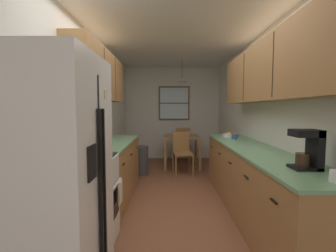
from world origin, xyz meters
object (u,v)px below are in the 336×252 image
(mug_spare, at_px, (234,137))
(trash_bin, at_px, (141,160))
(stove_range, at_px, (83,200))
(microwave_over_range, at_px, (68,80))
(fruit_bowl, at_px, (229,135))
(storage_canister, at_px, (95,144))
(coffee_maker, at_px, (309,148))
(refrigerator, at_px, (51,182))
(dining_chair_near, at_px, (182,151))
(mug_by_coffeemaker, at_px, (335,176))
(dining_chair_far, at_px, (182,142))
(table_serving_bowl, at_px, (178,135))
(dining_table, at_px, (182,141))

(mug_spare, bearing_deg, trash_bin, 147.00)
(stove_range, relative_size, microwave_over_range, 1.95)
(trash_bin, xyz_separation_m, fruit_bowl, (1.68, -0.78, 0.64))
(storage_canister, distance_m, coffee_maker, 2.23)
(refrigerator, bearing_deg, dining_chair_near, 71.17)
(mug_by_coffeemaker, bearing_deg, stove_range, 159.82)
(refrigerator, bearing_deg, stove_range, 93.42)
(dining_chair_far, bearing_deg, fruit_bowl, -71.15)
(stove_range, bearing_deg, dining_chair_far, 71.90)
(dining_chair_near, xyz_separation_m, table_serving_bowl, (-0.05, 0.59, 0.27))
(storage_canister, height_order, mug_by_coffeemaker, storage_canister)
(trash_bin, relative_size, coffee_maker, 1.81)
(dining_chair_near, distance_m, storage_canister, 2.53)
(dining_chair_far, height_order, coffee_maker, coffee_maker)
(refrigerator, height_order, coffee_maker, refrigerator)
(fruit_bowl, bearing_deg, coffee_maker, -87.86)
(dining_chair_far, bearing_deg, microwave_over_range, -109.61)
(fruit_bowl, bearing_deg, storage_canister, -145.71)
(dining_chair_far, relative_size, trash_bin, 1.49)
(storage_canister, bearing_deg, dining_chair_near, 61.44)
(dining_chair_far, distance_m, mug_by_coffeemaker, 4.71)
(stove_range, relative_size, dining_chair_far, 1.22)
(coffee_maker, bearing_deg, refrigerator, -171.30)
(dining_table, relative_size, table_serving_bowl, 4.02)
(microwave_over_range, distance_m, trash_bin, 2.96)
(dining_table, distance_m, storage_canister, 3.07)
(dining_chair_far, xyz_separation_m, mug_by_coffeemaker, (0.76, -4.62, 0.44))
(stove_range, distance_m, dining_table, 3.48)
(refrigerator, height_order, mug_spare, refrigerator)
(fruit_bowl, distance_m, table_serving_bowl, 1.66)
(refrigerator, bearing_deg, fruit_bowl, 52.40)
(dining_chair_far, relative_size, mug_by_coffeemaker, 8.39)
(dining_chair_near, distance_m, mug_by_coffeemaker, 3.52)
(stove_range, xyz_separation_m, trash_bin, (0.29, 2.58, -0.17))
(dining_table, height_order, coffee_maker, coffee_maker)
(microwave_over_range, relative_size, mug_by_coffeemaker, 5.27)
(microwave_over_range, distance_m, coffee_maker, 2.29)
(fruit_bowl, bearing_deg, dining_chair_far, 108.85)
(mug_by_coffeemaker, height_order, table_serving_bowl, mug_by_coffeemaker)
(coffee_maker, distance_m, mug_by_coffeemaker, 0.38)
(trash_bin, height_order, table_serving_bowl, table_serving_bowl)
(storage_canister, xyz_separation_m, mug_by_coffeemaker, (2.03, -1.20, -0.04))
(stove_range, distance_m, mug_by_coffeemaker, 2.21)
(mug_by_coffeemaker, bearing_deg, dining_table, 101.60)
(stove_range, bearing_deg, trash_bin, 83.50)
(refrigerator, height_order, dining_table, refrigerator)
(dining_table, relative_size, storage_canister, 4.94)
(stove_range, xyz_separation_m, coffee_maker, (2.06, -0.39, 0.60))
(storage_canister, bearing_deg, stove_range, -89.30)
(dining_chair_near, height_order, dining_chair_far, same)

